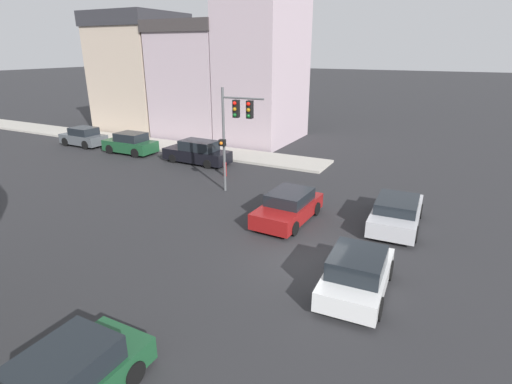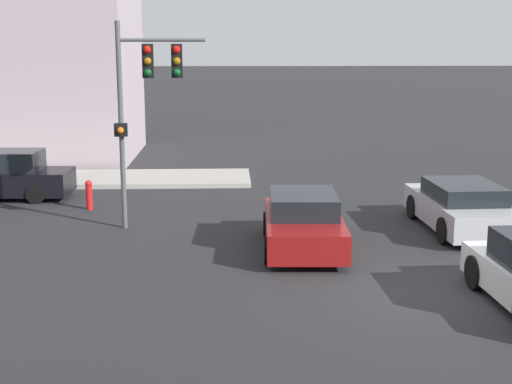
% 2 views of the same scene
% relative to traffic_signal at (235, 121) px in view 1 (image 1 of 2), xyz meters
% --- Properties ---
extents(ground_plane, '(300.00, 300.00, 0.00)m').
position_rel_traffic_signal_xyz_m(ground_plane, '(-5.47, -6.16, -3.94)').
color(ground_plane, '#28282B').
extents(sidewalk_strip, '(3.12, 60.00, 0.17)m').
position_rel_traffic_signal_xyz_m(sidewalk_strip, '(6.96, 27.02, -3.85)').
color(sidewalk_strip, '#ADA89E').
rests_on(sidewalk_strip, ground_plane).
extents(rowhouse_backdrop, '(8.30, 19.22, 13.09)m').
position_rel_traffic_signal_xyz_m(rowhouse_backdrop, '(12.55, 10.86, 1.73)').
color(rowhouse_backdrop, '#B29EA8').
rests_on(rowhouse_backdrop, ground_plane).
extents(traffic_signal, '(0.68, 2.47, 5.63)m').
position_rel_traffic_signal_xyz_m(traffic_signal, '(0.00, 0.00, 0.00)').
color(traffic_signal, '#515456').
rests_on(traffic_signal, ground_plane).
extents(crossing_car_0, '(3.90, 2.08, 1.45)m').
position_rel_traffic_signal_xyz_m(crossing_car_0, '(-6.56, -8.25, -3.25)').
color(crossing_car_0, silver).
rests_on(crossing_car_0, ground_plane).
extents(crossing_car_1, '(4.45, 2.16, 1.35)m').
position_rel_traffic_signal_xyz_m(crossing_car_1, '(-0.62, -8.55, -3.28)').
color(crossing_car_1, '#B7B7BC').
rests_on(crossing_car_1, ground_plane).
extents(crossing_car_2, '(4.17, 2.10, 1.39)m').
position_rel_traffic_signal_xyz_m(crossing_car_2, '(-2.23, -4.04, -3.28)').
color(crossing_car_2, maroon).
rests_on(crossing_car_2, ground_plane).
extents(parked_car_0, '(1.94, 4.85, 1.59)m').
position_rel_traffic_signal_xyz_m(parked_car_0, '(4.05, 5.41, -3.20)').
color(parked_car_0, black).
rests_on(parked_car_0, ground_plane).
extents(parked_car_1, '(1.91, 4.08, 1.58)m').
position_rel_traffic_signal_xyz_m(parked_car_1, '(4.00, 11.50, -3.19)').
color(parked_car_1, '#194728').
rests_on(parked_car_1, ground_plane).
extents(parked_car_2, '(1.93, 3.90, 1.51)m').
position_rel_traffic_signal_xyz_m(parked_car_2, '(4.16, 16.74, -3.23)').
color(parked_car_2, '#4C5156').
rests_on(parked_car_2, ground_plane).
extents(fire_hydrant, '(0.22, 0.22, 0.92)m').
position_rel_traffic_signal_xyz_m(fire_hydrant, '(2.29, 2.13, -3.45)').
color(fire_hydrant, red).
rests_on(fire_hydrant, ground_plane).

